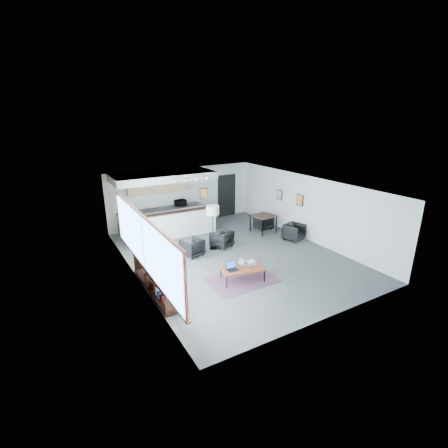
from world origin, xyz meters
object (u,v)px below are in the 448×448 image
armchair_left (192,247)px  dining_chair_near (294,232)px  dining_chair_far (263,223)px  armchair_right (222,238)px  floor_lamp (213,212)px  laptop (232,267)px  microwave (180,202)px  coffee_table (243,269)px  book_stack (251,262)px  dining_table (264,217)px  ceramic_pot (243,263)px

armchair_left → dining_chair_near: size_ratio=1.11×
dining_chair_far → armchair_right: bearing=20.1°
armchair_right → floor_lamp: floor_lamp is taller
laptop → microwave: microwave is taller
laptop → floor_lamp: (0.75, 2.62, 0.97)m
coffee_table → laptop: (-0.35, 0.07, 0.10)m
coffee_table → book_stack: bearing=27.1°
laptop → dining_chair_far: size_ratio=0.57×
book_stack → armchair_right: bearing=81.3°
coffee_table → dining_table: dining_table is taller
armchair_left → floor_lamp: 1.49m
book_stack → coffee_table: bearing=-165.1°
dining_chair_far → floor_lamp: bearing=17.4°
floor_lamp → book_stack: bearing=-90.7°
coffee_table → armchair_left: 2.54m
floor_lamp → microwave: floor_lamp is taller
armchair_left → microwave: 3.67m
floor_lamp → dining_chair_near: (3.32, -0.83, -1.15)m
dining_chair_far → dining_chair_near: bearing=100.8°
coffee_table → floor_lamp: (0.40, 2.69, 1.07)m
floor_lamp → dining_chair_near: size_ratio=2.69×
armchair_right → microwave: size_ratio=1.49×
ceramic_pot → dining_chair_near: ceramic_pot is taller
book_stack → floor_lamp: floor_lamp is taller
ceramic_pot → book_stack: 0.34m
armchair_left → armchair_right: size_ratio=0.96×
ceramic_pot → dining_chair_near: 4.10m
ceramic_pot → dining_chair_far: ceramic_pot is taller
ceramic_pot → dining_chair_far: bearing=46.2°
ceramic_pot → floor_lamp: bearing=82.3°
dining_table → laptop: bearing=-138.0°
book_stack → dining_chair_near: dining_chair_near is taller
coffee_table → microwave: (0.44, 5.92, 0.70)m
coffee_table → armchair_right: size_ratio=1.97×
armchair_left → laptop: bearing=77.9°
ceramic_pot → dining_chair_far: (3.38, 3.52, -0.26)m
coffee_table → ceramic_pot: 0.18m
laptop → ceramic_pot: bearing=-2.6°
microwave → floor_lamp: bearing=-93.8°
laptop → armchair_left: (-0.22, 2.41, -0.15)m
armchair_right → dining_table: dining_table is taller
armchair_right → dining_chair_near: (2.96, -0.80, -0.05)m
coffee_table → floor_lamp: bearing=93.7°
coffee_table → book_stack: 0.39m
book_stack → dining_table: size_ratio=0.37×
dining_chair_near → microwave: microwave is taller
floor_lamp → coffee_table: bearing=-98.5°
ceramic_pot → armchair_left: (-0.61, 2.42, -0.21)m
coffee_table → laptop: laptop is taller
ceramic_pot → coffee_table: bearing=-128.7°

